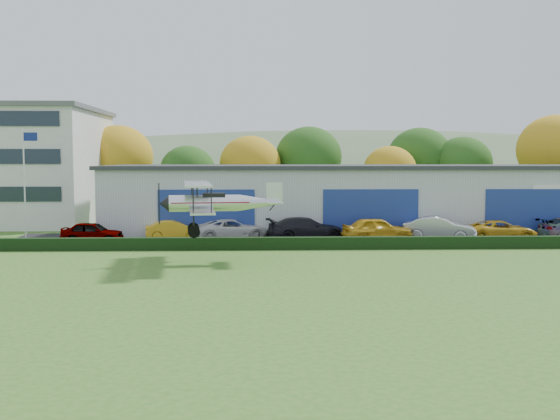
{
  "coord_description": "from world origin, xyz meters",
  "views": [
    {
      "loc": [
        -3.32,
        -26.12,
        5.88
      ],
      "look_at": [
        -1.98,
        12.59,
        2.84
      ],
      "focal_mm": 42.55,
      "sensor_mm": 36.0,
      "label": 1
    }
  ],
  "objects_px": {
    "car_1": "(174,230)",
    "car_6": "(501,230)",
    "car_4": "(377,229)",
    "hangar": "(358,197)",
    "car_0": "(92,232)",
    "car_3": "(306,228)",
    "car_5": "(440,228)",
    "biplane": "(215,201)",
    "flagpole": "(26,173)",
    "car_2": "(233,229)"
  },
  "relations": [
    {
      "from": "hangar",
      "to": "biplane",
      "type": "distance_m",
      "value": 19.83
    },
    {
      "from": "flagpole",
      "to": "car_5",
      "type": "relative_size",
      "value": 1.57
    },
    {
      "from": "car_4",
      "to": "car_2",
      "type": "bearing_deg",
      "value": 73.38
    },
    {
      "from": "car_1",
      "to": "biplane",
      "type": "bearing_deg",
      "value": -170.61
    },
    {
      "from": "hangar",
      "to": "car_6",
      "type": "xyz_separation_m",
      "value": [
        9.09,
        -7.71,
        -1.91
      ]
    },
    {
      "from": "flagpole",
      "to": "car_2",
      "type": "xyz_separation_m",
      "value": [
        14.81,
        -0.65,
        -4.01
      ]
    },
    {
      "from": "car_3",
      "to": "biplane",
      "type": "height_order",
      "value": "biplane"
    },
    {
      "from": "flagpole",
      "to": "car_3",
      "type": "relative_size",
      "value": 1.45
    },
    {
      "from": "car_4",
      "to": "car_5",
      "type": "distance_m",
      "value": 4.56
    },
    {
      "from": "car_0",
      "to": "car_1",
      "type": "relative_size",
      "value": 1.03
    },
    {
      "from": "car_4",
      "to": "biplane",
      "type": "xyz_separation_m",
      "value": [
        -10.81,
        -8.74,
        2.55
      ]
    },
    {
      "from": "car_1",
      "to": "car_4",
      "type": "bearing_deg",
      "value": -106.03
    },
    {
      "from": "car_0",
      "to": "car_4",
      "type": "height_order",
      "value": "car_4"
    },
    {
      "from": "car_0",
      "to": "car_2",
      "type": "distance_m",
      "value": 9.76
    },
    {
      "from": "car_3",
      "to": "car_1",
      "type": "bearing_deg",
      "value": 74.57
    },
    {
      "from": "biplane",
      "to": "car_3",
      "type": "bearing_deg",
      "value": 52.56
    },
    {
      "from": "car_0",
      "to": "car_5",
      "type": "relative_size",
      "value": 0.82
    },
    {
      "from": "car_0",
      "to": "car_5",
      "type": "height_order",
      "value": "car_5"
    },
    {
      "from": "car_2",
      "to": "biplane",
      "type": "xyz_separation_m",
      "value": [
        -0.6,
        -10.06,
        2.67
      ]
    },
    {
      "from": "car_0",
      "to": "car_3",
      "type": "height_order",
      "value": "car_3"
    },
    {
      "from": "hangar",
      "to": "car_2",
      "type": "bearing_deg",
      "value": -146.63
    },
    {
      "from": "car_2",
      "to": "biplane",
      "type": "height_order",
      "value": "biplane"
    },
    {
      "from": "car_2",
      "to": "car_6",
      "type": "relative_size",
      "value": 1.04
    },
    {
      "from": "car_5",
      "to": "hangar",
      "type": "bearing_deg",
      "value": 51.94
    },
    {
      "from": "car_0",
      "to": "hangar",
      "type": "bearing_deg",
      "value": -64.47
    },
    {
      "from": "car_3",
      "to": "car_6",
      "type": "height_order",
      "value": "car_3"
    },
    {
      "from": "car_0",
      "to": "car_5",
      "type": "xyz_separation_m",
      "value": [
        24.41,
        0.44,
        0.12
      ]
    },
    {
      "from": "biplane",
      "to": "car_5",
      "type": "bearing_deg",
      "value": 24.0
    },
    {
      "from": "car_2",
      "to": "car_5",
      "type": "relative_size",
      "value": 1.02
    },
    {
      "from": "car_3",
      "to": "car_6",
      "type": "relative_size",
      "value": 1.1
    },
    {
      "from": "car_1",
      "to": "car_6",
      "type": "height_order",
      "value": "car_6"
    },
    {
      "from": "car_4",
      "to": "car_5",
      "type": "height_order",
      "value": "car_5"
    },
    {
      "from": "car_3",
      "to": "car_5",
      "type": "distance_m",
      "value": 9.55
    },
    {
      "from": "car_3",
      "to": "biplane",
      "type": "relative_size",
      "value": 0.69
    },
    {
      "from": "hangar",
      "to": "car_5",
      "type": "bearing_deg",
      "value": -58.62
    },
    {
      "from": "car_0",
      "to": "car_2",
      "type": "height_order",
      "value": "car_2"
    },
    {
      "from": "car_0",
      "to": "car_6",
      "type": "relative_size",
      "value": 0.84
    },
    {
      "from": "car_3",
      "to": "car_6",
      "type": "xyz_separation_m",
      "value": [
        13.92,
        -0.7,
        -0.1
      ]
    },
    {
      "from": "car_2",
      "to": "car_3",
      "type": "height_order",
      "value": "car_3"
    },
    {
      "from": "hangar",
      "to": "flagpole",
      "type": "bearing_deg",
      "value": -166.49
    },
    {
      "from": "hangar",
      "to": "car_6",
      "type": "distance_m",
      "value": 12.07
    },
    {
      "from": "car_5",
      "to": "biplane",
      "type": "xyz_separation_m",
      "value": [
        -15.36,
        -9.0,
        2.55
      ]
    },
    {
      "from": "hangar",
      "to": "car_5",
      "type": "relative_size",
      "value": 7.97
    },
    {
      "from": "flagpole",
      "to": "car_2",
      "type": "distance_m",
      "value": 15.36
    },
    {
      "from": "car_2",
      "to": "hangar",
      "type": "bearing_deg",
      "value": -68.82
    },
    {
      "from": "car_6",
      "to": "flagpole",
      "type": "bearing_deg",
      "value": 88.2
    },
    {
      "from": "hangar",
      "to": "car_6",
      "type": "height_order",
      "value": "hangar"
    },
    {
      "from": "car_0",
      "to": "car_3",
      "type": "bearing_deg",
      "value": -82.59
    },
    {
      "from": "car_1",
      "to": "car_6",
      "type": "bearing_deg",
      "value": -103.12
    },
    {
      "from": "flagpole",
      "to": "car_6",
      "type": "distance_m",
      "value": 34.26
    }
  ]
}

